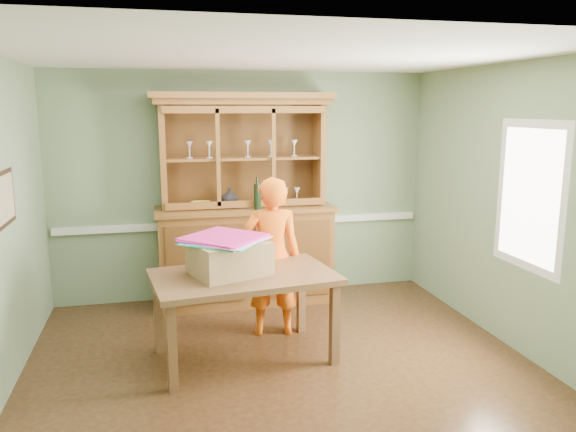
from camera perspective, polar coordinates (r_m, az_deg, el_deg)
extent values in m
plane|color=#4F3419|center=(5.27, -0.81, -14.66)|extent=(4.50, 4.50, 0.00)
plane|color=white|center=(4.77, -0.90, 16.01)|extent=(4.50, 4.50, 0.00)
plane|color=gray|center=(6.78, -4.51, 3.06)|extent=(4.50, 0.00, 4.50)
plane|color=gray|center=(5.76, 21.59, 0.89)|extent=(0.00, 4.00, 4.00)
plane|color=gray|center=(2.98, 7.54, -7.33)|extent=(4.50, 0.00, 4.50)
cube|color=white|center=(6.84, -4.42, -0.70)|extent=(4.41, 0.05, 0.08)
cube|color=#301E13|center=(5.14, -26.74, 1.62)|extent=(0.03, 0.60, 0.46)
cube|color=#C4B18F|center=(5.14, -26.67, 1.62)|extent=(0.01, 0.52, 0.38)
cube|color=white|center=(5.48, 23.30, 1.89)|extent=(0.03, 0.96, 1.36)
cube|color=white|center=(5.48, 23.25, 1.88)|extent=(0.01, 0.80, 1.20)
cube|color=brown|center=(6.64, -4.30, -4.13)|extent=(1.99, 0.61, 1.11)
cube|color=brown|center=(6.51, -4.36, 0.75)|extent=(2.06, 0.67, 0.04)
cube|color=brown|center=(6.72, -4.83, 6.25)|extent=(1.88, 0.04, 1.16)
cube|color=brown|center=(6.46, -12.61, 5.84)|extent=(0.07, 0.42, 1.16)
cube|color=brown|center=(6.73, 3.12, 6.28)|extent=(0.07, 0.42, 1.16)
cube|color=brown|center=(6.51, -4.67, 11.52)|extent=(1.99, 0.49, 0.07)
cube|color=brown|center=(6.49, -4.65, 12.10)|extent=(2.08, 0.53, 0.07)
cube|color=brown|center=(6.53, -4.58, 5.88)|extent=(1.75, 0.37, 0.03)
imported|color=#B2B2B7|center=(6.56, -5.95, 1.94)|extent=(0.20, 0.20, 0.21)
imported|color=gold|center=(6.54, -8.82, 1.16)|extent=(0.24, 0.24, 0.06)
cylinder|color=black|center=(6.31, -3.13, 2.28)|extent=(0.08, 0.08, 0.35)
cube|color=brown|center=(5.10, -4.52, -6.18)|extent=(1.73, 1.17, 0.05)
cube|color=brown|center=(4.73, -11.69, -13.01)|extent=(0.08, 0.08, 0.75)
cube|color=brown|center=(5.46, -13.04, -9.72)|extent=(0.08, 0.08, 0.75)
cube|color=brown|center=(5.12, 4.74, -10.89)|extent=(0.08, 0.08, 0.75)
cube|color=brown|center=(5.80, 1.34, -8.18)|extent=(0.08, 0.08, 0.75)
cube|color=#A77F56|center=(5.06, -5.95, -4.25)|extent=(0.77, 0.70, 0.30)
cube|color=#32AD60|center=(5.04, -6.51, -2.52)|extent=(0.86, 0.86, 0.01)
cube|color=#2DD8CC|center=(5.04, -6.51, -2.42)|extent=(0.86, 0.86, 0.01)
cube|color=#FF78E1|center=(5.04, -6.51, -2.32)|extent=(0.86, 0.86, 0.01)
cube|color=#CD1F98|center=(5.04, -6.51, -2.22)|extent=(0.86, 0.86, 0.01)
cube|color=#D62079|center=(5.04, -6.51, -2.12)|extent=(0.86, 0.86, 0.01)
imported|color=#FF6310|center=(5.65, -1.66, -4.15)|extent=(0.63, 0.46, 1.62)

